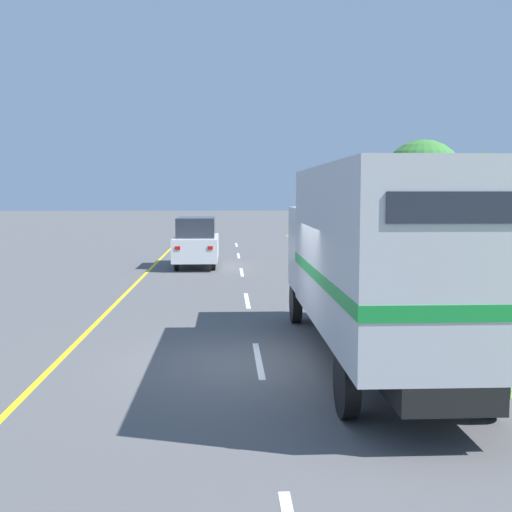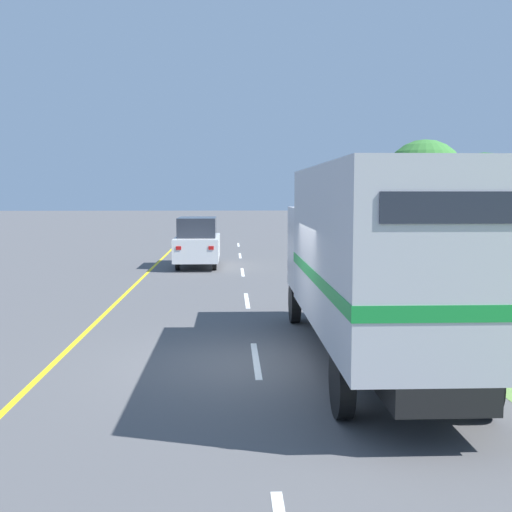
% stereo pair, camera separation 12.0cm
% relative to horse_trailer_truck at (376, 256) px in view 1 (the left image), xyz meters
% --- Properties ---
extents(ground_plane, '(200.00, 200.00, 0.00)m').
position_rel_horse_trailer_truck_xyz_m(ground_plane, '(-2.05, 0.28, -1.98)').
color(ground_plane, '#515154').
extents(edge_line_yellow, '(0.12, 52.03, 0.01)m').
position_rel_horse_trailer_truck_xyz_m(edge_line_yellow, '(-5.75, 9.87, -1.98)').
color(edge_line_yellow, yellow).
rests_on(edge_line_yellow, ground).
extents(centre_dash_near, '(0.12, 2.60, 0.01)m').
position_rel_horse_trailer_truck_xyz_m(centre_dash_near, '(-2.05, 0.53, -1.98)').
color(centre_dash_near, white).
rests_on(centre_dash_near, ground).
extents(centre_dash_mid_a, '(0.12, 2.60, 0.01)m').
position_rel_horse_trailer_truck_xyz_m(centre_dash_mid_a, '(-2.05, 7.13, -1.98)').
color(centre_dash_mid_a, white).
rests_on(centre_dash_mid_a, ground).
extents(centre_dash_mid_b, '(0.12, 2.60, 0.01)m').
position_rel_horse_trailer_truck_xyz_m(centre_dash_mid_b, '(-2.05, 13.73, -1.98)').
color(centre_dash_mid_b, white).
rests_on(centre_dash_mid_b, ground).
extents(centre_dash_far, '(0.12, 2.60, 0.01)m').
position_rel_horse_trailer_truck_xyz_m(centre_dash_far, '(-2.05, 20.33, -1.98)').
color(centre_dash_far, white).
rests_on(centre_dash_far, ground).
extents(centre_dash_farthest, '(0.12, 2.60, 0.01)m').
position_rel_horse_trailer_truck_xyz_m(centre_dash_farthest, '(-2.05, 26.93, -1.98)').
color(centre_dash_farthest, white).
rests_on(centre_dash_farthest, ground).
extents(horse_trailer_truck, '(2.32, 8.77, 3.54)m').
position_rel_horse_trailer_truck_xyz_m(horse_trailer_truck, '(0.00, 0.00, 0.00)').
color(horse_trailer_truck, black).
rests_on(horse_trailer_truck, ground).
extents(lead_car_white, '(1.80, 4.33, 2.07)m').
position_rel_horse_trailer_truck_xyz_m(lead_car_white, '(-3.90, 15.75, -0.95)').
color(lead_car_white, black).
rests_on(lead_car_white, ground).
extents(highway_sign, '(1.85, 0.09, 2.84)m').
position_rel_horse_trailer_truck_xyz_m(highway_sign, '(3.88, 7.99, -0.25)').
color(highway_sign, '#9E9EA3').
rests_on(highway_sign, ground).
extents(roadside_tree_near, '(2.88, 2.88, 4.66)m').
position_rel_horse_trailer_truck_xyz_m(roadside_tree_near, '(7.34, 13.58, 1.22)').
color(roadside_tree_near, '#4C3823').
rests_on(roadside_tree_near, ground).
extents(roadside_tree_mid, '(3.95, 3.95, 5.64)m').
position_rel_horse_trailer_truck_xyz_m(roadside_tree_mid, '(6.81, 19.51, 1.67)').
color(roadside_tree_mid, brown).
rests_on(roadside_tree_mid, ground).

